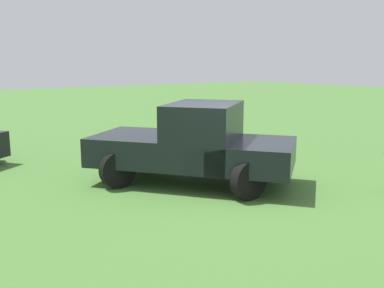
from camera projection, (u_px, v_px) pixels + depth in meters
name	position (u px, v px, depth m)	size (l,w,h in m)	color
ground_plane	(217.00, 190.00, 9.18)	(80.00, 80.00, 0.00)	#477533
pickup_truck	(197.00, 142.00, 9.57)	(4.30, 4.78, 1.83)	black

